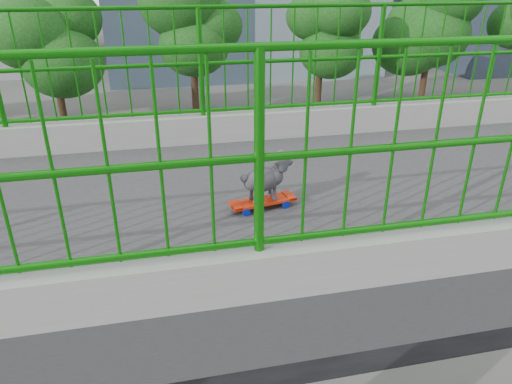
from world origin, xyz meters
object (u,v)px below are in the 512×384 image
Objects in this scene: car_0 at (269,307)px; car_2 at (330,194)px; poodle at (266,177)px; skateboard at (263,202)px; car_5 at (147,322)px; car_4 at (84,156)px; car_3 at (275,166)px.

car_0 is 7.59m from car_2.
poodle is 0.09× the size of car_2.
poodle is at bearing -14.60° from car_0.
skateboard reaches higher than car_2.
car_2 is (-12.73, 5.73, -6.61)m from poodle.
car_5 is at bearing -90.00° from car_0.
skateboard is 15.37m from car_2.
skateboard is 20.63m from car_4.
poodle is at bearing 165.00° from car_3.
car_5 is at bearing -177.70° from skateboard.
car_5 is (12.80, 2.89, 0.09)m from car_4.
car_4 is at bearing 57.68° from car_2.
skateboard is 0.11× the size of car_5.
poodle is (-0.00, 0.02, 0.22)m from skateboard.
car_3 reaches higher than car_4.
car_0 is at bearing 154.49° from skateboard.
car_0 is at bearing 90.00° from car_5.
car_3 is at bearing 149.04° from car_5.
car_2 is 0.98× the size of car_3.
poodle is at bearing 13.23° from car_5.
car_3 is at bearing 164.73° from car_0.
poodle is 0.10× the size of car_0.
car_4 is (-19.14, -4.36, -6.35)m from skateboard.
car_2 is 1.16× the size of car_4.
car_0 is 0.88× the size of car_3.
poodle is 15.45m from car_2.
poodle reaches higher than skateboard.
car_5 is at bearing -177.50° from poodle.
car_2 is (-6.40, 4.08, -0.07)m from car_0.
poodle is 20.70m from car_4.
skateboard is 1.25× the size of poodle.
car_5 is (6.40, -7.22, 0.13)m from car_2.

